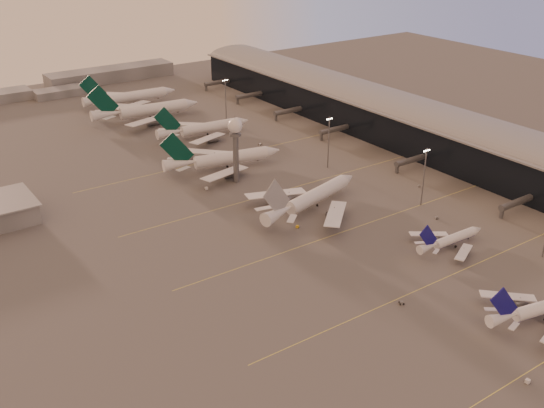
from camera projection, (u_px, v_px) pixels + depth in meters
ground at (429, 310)px, 195.51m from camera, size 700.00×700.00×0.00m
taxiway_markings at (375, 219)px, 252.71m from camera, size 180.00×185.25×0.02m
terminal at (415, 125)px, 328.87m from camera, size 57.00×362.00×23.04m
radar_tower at (235, 138)px, 278.52m from camera, size 6.40×6.40×31.10m
mast_b at (424, 174)px, 259.13m from camera, size 3.60×0.56×25.00m
mast_c at (329, 140)px, 297.45m from camera, size 3.60×0.56×25.00m
mast_d at (226, 98)px, 363.35m from camera, size 3.60×0.56×25.00m
distant_horizon at (76, 82)px, 437.07m from camera, size 165.00×37.50×9.00m
narrowbody_near at (539, 311)px, 189.90m from camera, size 38.38×30.33×15.16m
narrowbody_mid at (451, 241)px, 230.70m from camera, size 32.92×26.28×12.86m
widebody_white at (312, 200)px, 260.29m from camera, size 58.34×46.15×20.99m
greentail_a at (224, 161)px, 300.15m from camera, size 58.34×46.69×21.39m
greentail_b at (205, 130)px, 343.10m from camera, size 54.64×43.99×19.84m
greentail_c at (147, 112)px, 370.67m from camera, size 65.37×52.57×23.75m
greentail_d at (131, 99)px, 398.19m from camera, size 61.18×49.35×22.21m
gsv_truck_a at (529, 379)px, 165.20m from camera, size 6.26×2.91×2.43m
gsv_tug_mid at (402, 303)px, 198.22m from camera, size 3.79×3.25×0.93m
gsv_truck_b at (438, 216)px, 252.58m from camera, size 5.88×3.97×2.24m
gsv_truck_c at (298, 225)px, 245.66m from camera, size 5.62×3.40×2.14m
gsv_catering_b at (420, 183)px, 281.26m from camera, size 4.65×3.08×3.51m
gsv_truck_d at (206, 187)px, 279.18m from camera, size 2.57×6.31×2.51m
gsv_tug_hangar at (260, 144)px, 331.60m from camera, size 3.72×2.99×0.93m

